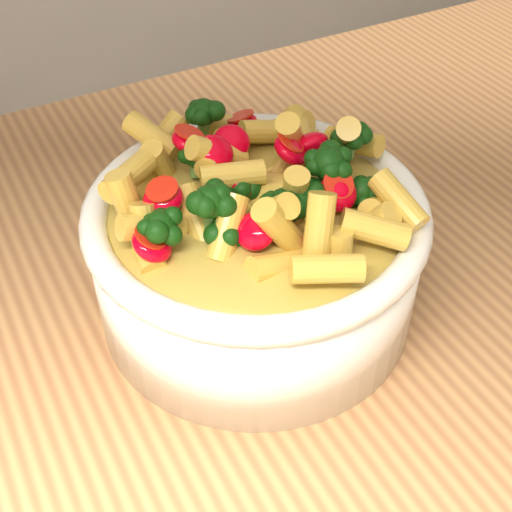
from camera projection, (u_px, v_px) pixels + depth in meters
name	position (u px, v px, depth m)	size (l,w,h in m)	color
table	(373.00, 372.00, 0.62)	(1.20, 0.80, 0.90)	tan
serving_bowl	(256.00, 255.00, 0.50)	(0.23, 0.23, 0.10)	white
pasta_salad	(256.00, 183.00, 0.46)	(0.19, 0.19, 0.04)	#FDBC50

